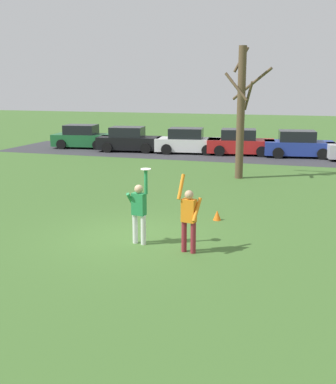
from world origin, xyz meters
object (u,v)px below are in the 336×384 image
Objects in this scene: field_cone_orange at (217,215)px; parked_car_blue at (298,145)px; parked_car_green at (83,137)px; person_defender at (189,216)px; frisbee_disc at (146,169)px; parked_car_black at (129,140)px; parked_car_red at (240,143)px; bare_tree_tall at (241,110)px; person_catcher at (139,209)px; parked_car_white at (188,142)px.

parked_car_blue is at bearing 83.13° from field_cone_orange.
parked_car_blue is at bearing -8.20° from parked_car_green.
parked_car_blue is (14.43, 0.03, 0.00)m from parked_car_green.
person_defender is 1.68m from frisbee_disc.
parked_car_green is 1.00× the size of parked_car_black.
bare_tree_tall reaches higher than parked_car_red.
bare_tree_tall reaches higher than field_cone_orange.
frisbee_disc is 19.12m from parked_car_black.
field_cone_orange is (-1.83, -15.16, -0.57)m from parked_car_blue.
parked_car_white is at bearing 110.95° from person_catcher.
frisbee_disc reaches higher than parked_car_white.
parked_car_black is at bearing -17.95° from parked_car_green.
parked_car_black is 13.49× the size of field_cone_orange.
parked_car_green is at bearing 147.37° from bare_tree_tall.
person_catcher is 18.95m from parked_car_black.
person_defender is at bearing -91.60° from field_cone_orange.
frisbee_disc reaches higher than person_defender.
parked_car_black reaches higher than field_cone_orange.
person_catcher is at bearing -75.46° from parked_car_black.
bare_tree_tall is (1.07, 10.32, 2.16)m from person_catcher.
parked_car_red is at bearing 98.88° from bare_tree_tall.
bare_tree_tall is at bearing 85.30° from frisbee_disc.
person_catcher is at bearing -108.91° from parked_car_blue.
parked_car_blue is (3.16, 18.15, -1.37)m from frisbee_disc.
person_catcher reaches higher than parked_car_white.
person_catcher is 10.60m from bare_tree_tall.
parked_car_green is 1.00× the size of parked_car_blue.
frisbee_disc is at bearing -114.01° from field_cone_orange.
person_defender is 18.39m from parked_car_red.
person_defender is at bearing -83.09° from parked_car_white.
parked_car_green is 10.92m from parked_car_red.
frisbee_disc reaches higher than parked_car_green.
parked_car_white is (-3.44, 17.73, -0.25)m from person_catcher.
person_catcher is at bearing -117.76° from field_cone_orange.
person_catcher is 6.50× the size of field_cone_orange.
parked_car_red is at bearing -2.64° from parked_car_white.
parked_car_black is 1.00× the size of parked_car_blue.
frisbee_disc is at bearing -97.20° from parked_car_red.
bare_tree_tall is (-0.39, 10.57, 2.17)m from person_defender.
bare_tree_tall is 18.64× the size of field_cone_orange.
parked_car_red is (10.92, -0.02, 0.00)m from parked_car_green.
parked_car_white is 13.49× the size of field_cone_orange.
parked_car_red reaches higher than field_cone_orange.
bare_tree_tall is at bearing -67.00° from parked_car_white.
parked_car_green and parked_car_black have the same top height.
frisbee_disc reaches higher than field_cone_orange.
person_defender is 0.47× the size of parked_car_blue.
parked_car_red is (-0.14, 18.06, -0.25)m from person_catcher.
bare_tree_tall is (4.51, -7.41, 2.42)m from parked_car_white.
field_cone_orange is at bearing -105.21° from parked_car_blue.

